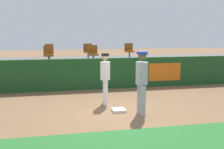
# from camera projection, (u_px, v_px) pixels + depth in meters

# --- Properties ---
(ground_plane) EXTENTS (60.00, 60.00, 0.00)m
(ground_plane) POSITION_uv_depth(u_px,v_px,m) (117.00, 113.00, 8.16)
(ground_plane) COLOR brown
(first_base) EXTENTS (0.40, 0.40, 0.08)m
(first_base) POSITION_uv_depth(u_px,v_px,m) (119.00, 110.00, 8.28)
(first_base) COLOR white
(first_base) RESTS_ON ground_plane
(player_fielder_home) EXTENTS (0.37, 0.54, 1.73)m
(player_fielder_home) POSITION_uv_depth(u_px,v_px,m) (105.00, 75.00, 8.94)
(player_fielder_home) COLOR white
(player_fielder_home) RESTS_ON ground_plane
(player_runner_visitor) EXTENTS (0.36, 0.53, 1.87)m
(player_runner_visitor) POSITION_uv_depth(u_px,v_px,m) (142.00, 79.00, 7.80)
(player_runner_visitor) COLOR #9EA3AD
(player_runner_visitor) RESTS_ON ground_plane
(field_wall) EXTENTS (18.00, 0.26, 1.32)m
(field_wall) POSITION_uv_depth(u_px,v_px,m) (99.00, 74.00, 11.50)
(field_wall) COLOR #19471E
(field_wall) RESTS_ON ground_plane
(bleacher_platform) EXTENTS (18.00, 4.80, 0.97)m
(bleacher_platform) POSITION_uv_depth(u_px,v_px,m) (91.00, 70.00, 14.00)
(bleacher_platform) COLOR #59595E
(bleacher_platform) RESTS_ON ground_plane
(seat_back_left) EXTENTS (0.44, 0.44, 0.84)m
(seat_back_left) POSITION_uv_depth(u_px,v_px,m) (49.00, 51.00, 14.07)
(seat_back_left) COLOR #4C4C51
(seat_back_left) RESTS_ON bleacher_platform
(seat_front_left) EXTENTS (0.46, 0.44, 0.84)m
(seat_front_left) POSITION_uv_depth(u_px,v_px,m) (49.00, 54.00, 12.34)
(seat_front_left) COLOR #4C4C51
(seat_front_left) RESTS_ON bleacher_platform
(seat_front_center) EXTENTS (0.44, 0.44, 0.84)m
(seat_front_center) POSITION_uv_depth(u_px,v_px,m) (93.00, 53.00, 12.76)
(seat_front_center) COLOR #4C4C51
(seat_front_center) RESTS_ON bleacher_platform
(seat_back_center) EXTENTS (0.47, 0.44, 0.84)m
(seat_back_center) POSITION_uv_depth(u_px,v_px,m) (88.00, 50.00, 14.49)
(seat_back_center) COLOR #4C4C51
(seat_back_center) RESTS_ON bleacher_platform
(seat_back_right) EXTENTS (0.47, 0.44, 0.84)m
(seat_back_right) POSITION_uv_depth(u_px,v_px,m) (129.00, 50.00, 14.96)
(seat_back_right) COLOR #4C4C51
(seat_back_right) RESTS_ON bleacher_platform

